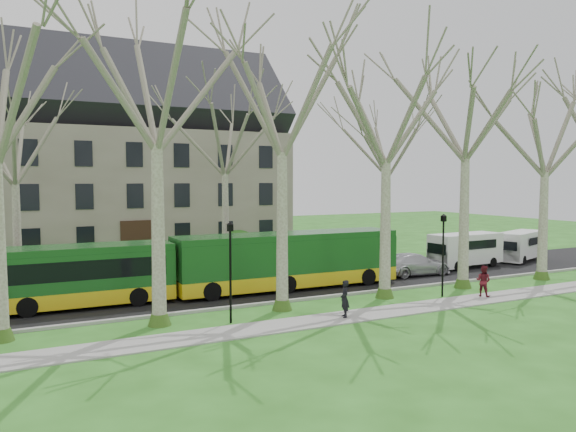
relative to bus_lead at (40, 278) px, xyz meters
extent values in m
plane|color=#2A641C|center=(13.19, -5.03, -1.59)|extent=(120.00, 120.00, 0.00)
cube|color=gray|center=(13.19, -7.53, -1.56)|extent=(70.00, 2.00, 0.06)
cube|color=black|center=(13.19, 0.47, -1.56)|extent=(80.00, 8.00, 0.06)
cube|color=#A5A39E|center=(13.19, -3.53, -1.52)|extent=(80.00, 0.25, 0.14)
cube|color=slate|center=(7.19, 18.97, 3.41)|extent=(26.00, 12.00, 10.00)
cylinder|color=black|center=(7.19, -6.03, 0.41)|extent=(0.10, 0.10, 4.00)
cube|color=black|center=(7.19, -6.03, 2.56)|extent=(0.22, 0.22, 0.30)
cylinder|color=black|center=(19.19, -6.03, 0.41)|extent=(0.10, 0.10, 4.00)
cube|color=black|center=(19.19, -6.03, 2.56)|extent=(0.22, 0.22, 0.30)
ellipsoid|color=#1F4E16|center=(3.19, 6.97, -0.59)|extent=(2.60, 2.60, 2.00)
ellipsoid|color=#1F4E16|center=(17.19, 6.97, -0.59)|extent=(2.60, 2.60, 2.00)
ellipsoid|color=#1F4E16|center=(23.19, 6.97, -0.59)|extent=(2.60, 2.60, 2.00)
ellipsoid|color=#1F4E16|center=(15.19, 12.97, -0.59)|extent=(2.60, 2.60, 2.00)
imported|color=silver|center=(21.99, -0.40, -0.82)|extent=(4.97, 2.18, 1.42)
imported|color=black|center=(12.03, -7.61, -0.70)|extent=(0.56, 0.70, 1.66)
imported|color=maroon|center=(20.99, -7.15, -0.72)|extent=(0.87, 0.96, 1.63)
camera|label=1|loc=(-1.52, -28.47, 4.66)|focal=35.00mm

